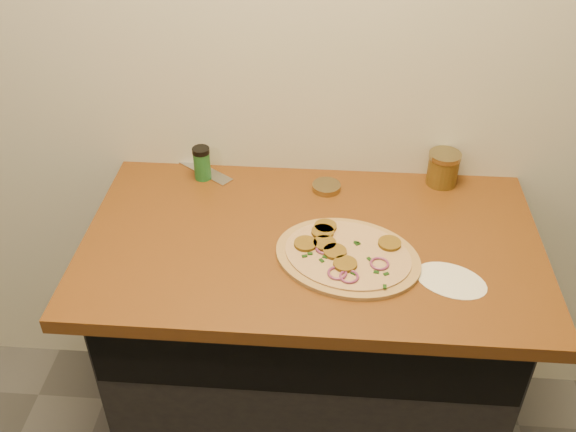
# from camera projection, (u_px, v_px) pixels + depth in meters

# --- Properties ---
(cabinet) EXTENTS (1.10, 0.60, 0.86)m
(cabinet) POSITION_uv_depth(u_px,v_px,m) (309.00, 349.00, 1.99)
(cabinet) COLOR black
(cabinet) RESTS_ON ground
(countertop) EXTENTS (1.20, 0.70, 0.04)m
(countertop) POSITION_uv_depth(u_px,v_px,m) (312.00, 243.00, 1.70)
(countertop) COLOR brown
(countertop) RESTS_ON cabinet
(pizza) EXTENTS (0.46, 0.46, 0.02)m
(pizza) POSITION_uv_depth(u_px,v_px,m) (346.00, 255.00, 1.61)
(pizza) COLOR tan
(pizza) RESTS_ON countertop
(chefs_knife) EXTENTS (0.29, 0.23, 0.02)m
(chefs_knife) POSITION_uv_depth(u_px,v_px,m) (183.00, 159.00, 1.99)
(chefs_knife) COLOR #B7BAC1
(chefs_knife) RESTS_ON countertop
(mason_jar_lid) EXTENTS (0.09, 0.09, 0.02)m
(mason_jar_lid) POSITION_uv_depth(u_px,v_px,m) (326.00, 187.00, 1.86)
(mason_jar_lid) COLOR #908053
(mason_jar_lid) RESTS_ON countertop
(salsa_jar) EXTENTS (0.09, 0.09, 0.10)m
(salsa_jar) POSITION_uv_depth(u_px,v_px,m) (443.00, 168.00, 1.86)
(salsa_jar) COLOR maroon
(salsa_jar) RESTS_ON countertop
(spice_shaker) EXTENTS (0.05, 0.05, 0.10)m
(spice_shaker) POSITION_uv_depth(u_px,v_px,m) (202.00, 163.00, 1.88)
(spice_shaker) COLOR #20652B
(spice_shaker) RESTS_ON countertop
(flour_spill) EXTENTS (0.23, 0.23, 0.00)m
(flour_spill) POSITION_uv_depth(u_px,v_px,m) (451.00, 280.00, 1.55)
(flour_spill) COLOR white
(flour_spill) RESTS_ON countertop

